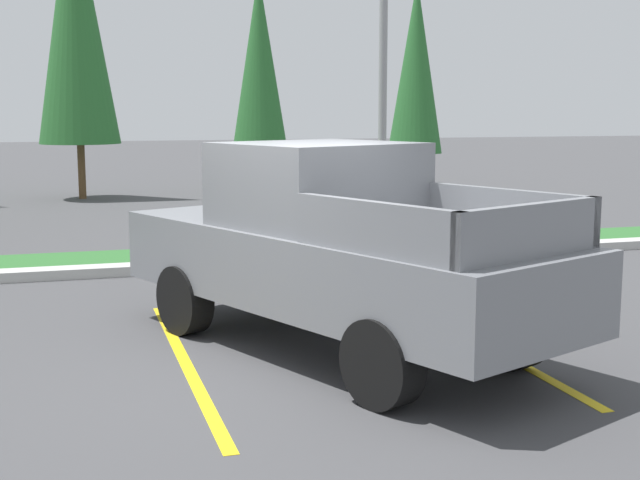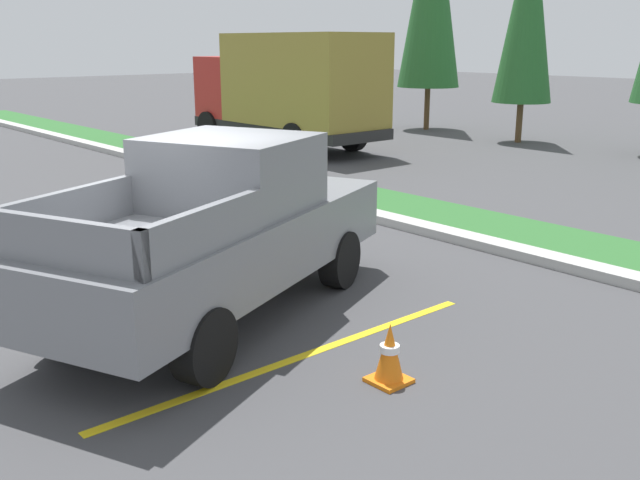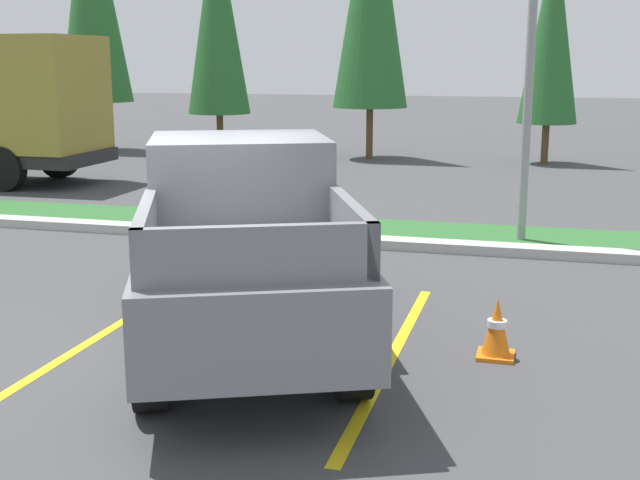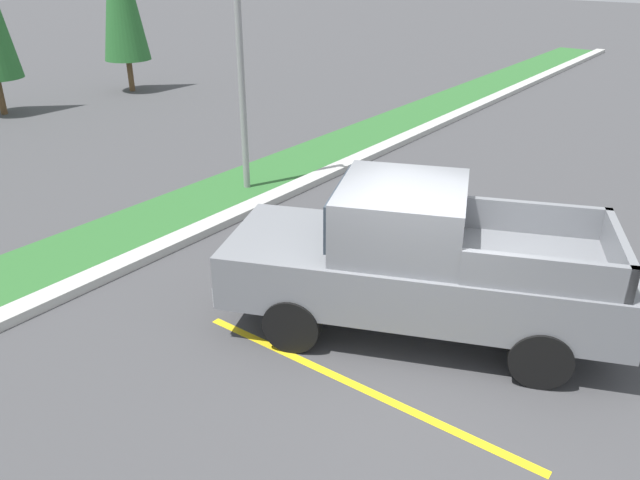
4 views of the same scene
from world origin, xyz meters
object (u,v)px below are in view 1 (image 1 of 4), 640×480
at_px(street_light, 387,39).
at_px(traffic_cone, 545,301).
at_px(cypress_tree_rightmost, 416,67).
at_px(cypress_tree_center, 75,15).
at_px(pickup_truck_main, 334,249).
at_px(cypress_tree_right_inner, 259,64).

xyz_separation_m(street_light, traffic_cone, (-0.07, -5.25, -3.29)).
bearing_deg(cypress_tree_rightmost, street_light, -115.19).
relative_size(street_light, cypress_tree_center, 0.73).
xyz_separation_m(pickup_truck_main, cypress_tree_rightmost, (7.58, 15.95, 2.62)).
height_order(cypress_tree_center, traffic_cone, cypress_tree_center).
bearing_deg(cypress_tree_rightmost, traffic_cone, -107.66).
bearing_deg(street_light, cypress_tree_rightmost, 64.81).
xyz_separation_m(pickup_truck_main, street_light, (2.63, 5.43, 2.54)).
distance_m(cypress_tree_center, traffic_cone, 17.39).
distance_m(street_light, cypress_tree_center, 11.92).
relative_size(cypress_tree_rightmost, traffic_cone, 10.37).
height_order(street_light, traffic_cone, street_light).
bearing_deg(cypress_tree_rightmost, cypress_tree_center, 177.93).
bearing_deg(cypress_tree_rightmost, cypress_tree_right_inner, 174.94).
height_order(cypress_tree_center, cypress_tree_right_inner, cypress_tree_center).
bearing_deg(cypress_tree_center, cypress_tree_rightmost, -2.07).
bearing_deg(pickup_truck_main, cypress_tree_center, 97.23).
relative_size(pickup_truck_main, street_light, 0.91).
relative_size(pickup_truck_main, cypress_tree_right_inner, 0.88).
bearing_deg(traffic_cone, pickup_truck_main, -175.79).
xyz_separation_m(cypress_tree_right_inner, traffic_cone, (-0.37, -16.18, -3.40)).
relative_size(cypress_tree_right_inner, cypress_tree_rightmost, 1.01).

